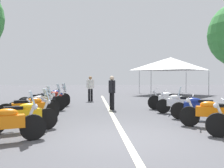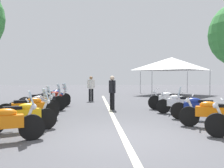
{
  "view_description": "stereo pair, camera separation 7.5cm",
  "coord_description": "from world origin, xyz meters",
  "px_view_note": "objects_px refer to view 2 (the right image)",
  "views": [
    {
      "loc": [
        -6.03,
        0.84,
        1.54
      ],
      "look_at": [
        3.92,
        0.0,
        1.25
      ],
      "focal_mm": 39.26,
      "sensor_mm": 36.0,
      "label": 1
    },
    {
      "loc": [
        -6.03,
        0.77,
        1.54
      ],
      "look_at": [
        3.92,
        0.0,
        1.25
      ],
      "focal_mm": 39.26,
      "sensor_mm": 36.0,
      "label": 2
    }
  ],
  "objects_px": {
    "bystander_1": "(112,90)",
    "motorcycle_left_row_3": "(35,105)",
    "motorcycle_right_row_1": "(214,113)",
    "event_tent": "(172,64)",
    "motorcycle_left_row_2": "(29,108)",
    "motorcycle_right_row_4": "(170,100)",
    "bystander_0": "(91,87)",
    "motorcycle_left_row_1": "(22,115)",
    "motorcycle_left_row_5": "(52,98)",
    "motorcycle_right_row_2": "(198,107)",
    "motorcycle_left_row_4": "(43,101)",
    "motorcycle_right_row_3": "(180,103)",
    "motorcycle_left_row_6": "(54,96)"
  },
  "relations": [
    {
      "from": "motorcycle_left_row_3",
      "to": "motorcycle_left_row_6",
      "type": "xyz_separation_m",
      "value": [
        4.07,
        -0.07,
        0.01
      ]
    },
    {
      "from": "motorcycle_left_row_2",
      "to": "motorcycle_left_row_4",
      "type": "xyz_separation_m",
      "value": [
        2.48,
        0.03,
        0.0
      ]
    },
    {
      "from": "motorcycle_right_row_1",
      "to": "bystander_1",
      "type": "relative_size",
      "value": 1.24
    },
    {
      "from": "motorcycle_left_row_2",
      "to": "motorcycle_right_row_1",
      "type": "relative_size",
      "value": 1.02
    },
    {
      "from": "motorcycle_right_row_1",
      "to": "motorcycle_right_row_4",
      "type": "relative_size",
      "value": 1.0
    },
    {
      "from": "motorcycle_left_row_3",
      "to": "bystander_0",
      "type": "xyz_separation_m",
      "value": [
        5.76,
        -2.14,
        0.47
      ]
    },
    {
      "from": "motorcycle_right_row_1",
      "to": "motorcycle_right_row_4",
      "type": "bearing_deg",
      "value": -64.12
    },
    {
      "from": "bystander_0",
      "to": "bystander_1",
      "type": "xyz_separation_m",
      "value": [
        -4.06,
        -1.03,
        0.0
      ]
    },
    {
      "from": "motorcycle_left_row_5",
      "to": "bystander_1",
      "type": "bearing_deg",
      "value": -42.27
    },
    {
      "from": "motorcycle_left_row_3",
      "to": "motorcycle_right_row_1",
      "type": "distance_m",
      "value": 6.5
    },
    {
      "from": "bystander_1",
      "to": "motorcycle_left_row_3",
      "type": "bearing_deg",
      "value": 4.4
    },
    {
      "from": "motorcycle_right_row_1",
      "to": "bystander_1",
      "type": "height_order",
      "value": "bystander_1"
    },
    {
      "from": "motorcycle_right_row_4",
      "to": "bystander_1",
      "type": "relative_size",
      "value": 1.24
    },
    {
      "from": "motorcycle_left_row_5",
      "to": "motorcycle_left_row_3",
      "type": "bearing_deg",
      "value": -117.0
    },
    {
      "from": "motorcycle_left_row_6",
      "to": "motorcycle_left_row_1",
      "type": "bearing_deg",
      "value": -109.81
    },
    {
      "from": "motorcycle_left_row_5",
      "to": "motorcycle_left_row_6",
      "type": "height_order",
      "value": "same"
    },
    {
      "from": "bystander_0",
      "to": "motorcycle_right_row_4",
      "type": "bearing_deg",
      "value": 11.32
    },
    {
      "from": "motorcycle_right_row_3",
      "to": "event_tent",
      "type": "relative_size",
      "value": 0.36
    },
    {
      "from": "motorcycle_left_row_1",
      "to": "motorcycle_right_row_1",
      "type": "distance_m",
      "value": 5.62
    },
    {
      "from": "motorcycle_right_row_4",
      "to": "bystander_1",
      "type": "xyz_separation_m",
      "value": [
        0.46,
        2.65,
        0.46
      ]
    },
    {
      "from": "motorcycle_left_row_3",
      "to": "motorcycle_right_row_1",
      "type": "relative_size",
      "value": 0.95
    },
    {
      "from": "motorcycle_right_row_4",
      "to": "motorcycle_left_row_1",
      "type": "bearing_deg",
      "value": 57.24
    },
    {
      "from": "motorcycle_left_row_4",
      "to": "motorcycle_right_row_3",
      "type": "xyz_separation_m",
      "value": [
        -1.23,
        -5.75,
        -0.03
      ]
    },
    {
      "from": "motorcycle_right_row_1",
      "to": "bystander_1",
      "type": "xyz_separation_m",
      "value": [
        4.42,
        2.73,
        0.47
      ]
    },
    {
      "from": "motorcycle_left_row_2",
      "to": "motorcycle_left_row_5",
      "type": "xyz_separation_m",
      "value": [
        4.0,
        -0.11,
        -0.01
      ]
    },
    {
      "from": "motorcycle_right_row_3",
      "to": "motorcycle_left_row_1",
      "type": "bearing_deg",
      "value": 52.57
    },
    {
      "from": "motorcycle_left_row_3",
      "to": "event_tent",
      "type": "xyz_separation_m",
      "value": [
        10.68,
        -8.98,
        2.2
      ]
    },
    {
      "from": "motorcycle_right_row_4",
      "to": "motorcycle_right_row_2",
      "type": "bearing_deg",
      "value": 114.55
    },
    {
      "from": "motorcycle_left_row_3",
      "to": "bystander_1",
      "type": "bearing_deg",
      "value": -0.97
    },
    {
      "from": "motorcycle_left_row_2",
      "to": "motorcycle_left_row_3",
      "type": "height_order",
      "value": "motorcycle_left_row_2"
    },
    {
      "from": "motorcycle_left_row_5",
      "to": "bystander_0",
      "type": "distance_m",
      "value": 3.6
    },
    {
      "from": "motorcycle_left_row_3",
      "to": "motorcycle_right_row_3",
      "type": "relative_size",
      "value": 1.03
    },
    {
      "from": "event_tent",
      "to": "motorcycle_right_row_4",
      "type": "bearing_deg",
      "value": 161.49
    },
    {
      "from": "motorcycle_left_row_4",
      "to": "bystander_1",
      "type": "distance_m",
      "value": 3.17
    },
    {
      "from": "motorcycle_right_row_2",
      "to": "bystander_0",
      "type": "xyz_separation_m",
      "value": [
        7.18,
        3.83,
        0.46
      ]
    },
    {
      "from": "motorcycle_right_row_2",
      "to": "event_tent",
      "type": "bearing_deg",
      "value": -80.08
    },
    {
      "from": "motorcycle_left_row_4",
      "to": "event_tent",
      "type": "height_order",
      "value": "event_tent"
    },
    {
      "from": "event_tent",
      "to": "bystander_0",
      "type": "bearing_deg",
      "value": 125.76
    },
    {
      "from": "motorcycle_right_row_2",
      "to": "motorcycle_left_row_4",
      "type": "bearing_deg",
      "value": -0.35
    },
    {
      "from": "motorcycle_left_row_1",
      "to": "bystander_1",
      "type": "height_order",
      "value": "bystander_1"
    },
    {
      "from": "motorcycle_left_row_3",
      "to": "bystander_0",
      "type": "distance_m",
      "value": 6.16
    },
    {
      "from": "bystander_0",
      "to": "bystander_1",
      "type": "distance_m",
      "value": 4.18
    },
    {
      "from": "motorcycle_left_row_4",
      "to": "motorcycle_right_row_3",
      "type": "relative_size",
      "value": 1.13
    },
    {
      "from": "motorcycle_right_row_2",
      "to": "bystander_0",
      "type": "bearing_deg",
      "value": -38.04
    },
    {
      "from": "motorcycle_left_row_5",
      "to": "motorcycle_right_row_1",
      "type": "bearing_deg",
      "value": -66.57
    },
    {
      "from": "motorcycle_left_row_2",
      "to": "motorcycle_right_row_4",
      "type": "height_order",
      "value": "motorcycle_left_row_2"
    },
    {
      "from": "bystander_0",
      "to": "event_tent",
      "type": "relative_size",
      "value": 0.31
    },
    {
      "from": "motorcycle_left_row_3",
      "to": "motorcycle_right_row_3",
      "type": "bearing_deg",
      "value": -29.08
    },
    {
      "from": "motorcycle_left_row_2",
      "to": "motorcycle_right_row_4",
      "type": "relative_size",
      "value": 1.01
    },
    {
      "from": "motorcycle_left_row_1",
      "to": "event_tent",
      "type": "relative_size",
      "value": 0.37
    }
  ]
}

